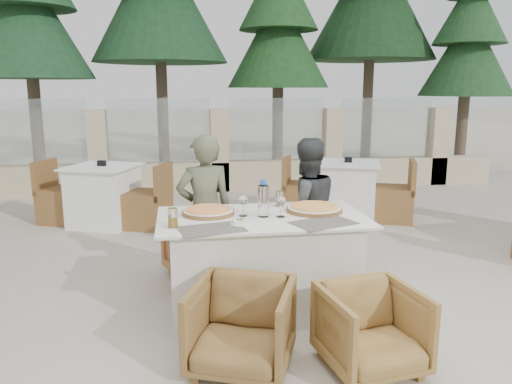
{
  "coord_description": "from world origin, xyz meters",
  "views": [
    {
      "loc": [
        -0.71,
        -3.69,
        1.74
      ],
      "look_at": [
        -0.08,
        0.28,
        0.9
      ],
      "focal_mm": 35.0,
      "sensor_mm": 36.0,
      "label": 1
    }
  ],
  "objects": [
    {
      "name": "ground",
      "position": [
        0.0,
        0.0,
        0.0
      ],
      "size": [
        80.0,
        80.0,
        0.0
      ],
      "primitive_type": "plane",
      "color": "#BCB2A0",
      "rests_on": "ground"
    },
    {
      "name": "sand_patch",
      "position": [
        0.0,
        14.0,
        0.01
      ],
      "size": [
        30.0,
        16.0,
        0.01
      ],
      "primitive_type": "cube",
      "color": "beige",
      "rests_on": "ground"
    },
    {
      "name": "perimeter_wall_far",
      "position": [
        0.0,
        4.8,
        0.8
      ],
      "size": [
        10.0,
        0.34,
        1.6
      ],
      "primitive_type": null,
      "color": "beige",
      "rests_on": "ground"
    },
    {
      "name": "pine_far_left",
      "position": [
        -3.5,
        7.0,
        2.75
      ],
      "size": [
        2.42,
        2.42,
        5.5
      ],
      "primitive_type": "cone",
      "color": "#1F4828",
      "rests_on": "ground"
    },
    {
      "name": "pine_mid_left",
      "position": [
        -1.0,
        7.5,
        3.25
      ],
      "size": [
        2.86,
        2.86,
        6.5
      ],
      "primitive_type": "cone",
      "color": "#1C4324",
      "rests_on": "ground"
    },
    {
      "name": "pine_centre",
      "position": [
        1.5,
        7.2,
        2.5
      ],
      "size": [
        2.2,
        2.2,
        5.0
      ],
      "primitive_type": "cone",
      "color": "#204C21",
      "rests_on": "ground"
    },
    {
      "name": "pine_mid_right",
      "position": [
        3.8,
        7.8,
        3.4
      ],
      "size": [
        2.99,
        2.99,
        6.8
      ],
      "primitive_type": "cone",
      "color": "#183A1B",
      "rests_on": "ground"
    },
    {
      "name": "pine_far_right",
      "position": [
        5.5,
        6.5,
        2.25
      ],
      "size": [
        1.98,
        1.98,
        4.5
      ],
      "primitive_type": "cone",
      "color": "#224C25",
      "rests_on": "ground"
    },
    {
      "name": "dining_table",
      "position": [
        -0.08,
        -0.02,
        0.39
      ],
      "size": [
        1.6,
        0.9,
        0.77
      ],
      "primitive_type": null,
      "color": "silver",
      "rests_on": "ground"
    },
    {
      "name": "placemat_near_left",
      "position": [
        -0.49,
        -0.32,
        0.77
      ],
      "size": [
        0.5,
        0.38,
        0.0
      ],
      "primitive_type": "cube",
      "rotation": [
        0.0,
        0.0,
        0.2
      ],
      "color": "#5E5A51",
      "rests_on": "dining_table"
    },
    {
      "name": "placemat_near_right",
      "position": [
        0.33,
        -0.29,
        0.77
      ],
      "size": [
        0.53,
        0.44,
        0.0
      ],
      "primitive_type": "cube",
      "rotation": [
        0.0,
        0.0,
        0.36
      ],
      "color": "#5D5850",
      "rests_on": "dining_table"
    },
    {
      "name": "pizza_left",
      "position": [
        -0.49,
        0.11,
        0.8
      ],
      "size": [
        0.44,
        0.44,
        0.05
      ],
      "primitive_type": "cylinder",
      "rotation": [
        0.0,
        0.0,
        -0.07
      ],
      "color": "#F65021",
      "rests_on": "dining_table"
    },
    {
      "name": "pizza_right",
      "position": [
        0.36,
        0.07,
        0.8
      ],
      "size": [
        0.55,
        0.55,
        0.06
      ],
      "primitive_type": "cylinder",
      "rotation": [
        0.0,
        0.0,
        0.27
      ],
      "color": "#CB621B",
      "rests_on": "dining_table"
    },
    {
      "name": "water_bottle",
      "position": [
        -0.07,
        -0.03,
        0.91
      ],
      "size": [
        0.1,
        0.1,
        0.29
      ],
      "primitive_type": "cylinder",
      "rotation": [
        0.0,
        0.0,
        -0.25
      ],
      "color": "#A7C3DB",
      "rests_on": "dining_table"
    },
    {
      "name": "wine_glass_centre",
      "position": [
        -0.22,
        0.01,
        0.86
      ],
      "size": [
        0.08,
        0.08,
        0.18
      ],
      "primitive_type": null,
      "rotation": [
        0.0,
        0.0,
        0.05
      ],
      "color": "silver",
      "rests_on": "dining_table"
    },
    {
      "name": "wine_glass_near",
      "position": [
        0.06,
        -0.07,
        0.86
      ],
      "size": [
        0.08,
        0.08,
        0.18
      ],
      "primitive_type": null,
      "rotation": [
        0.0,
        0.0,
        0.05
      ],
      "color": "white",
      "rests_on": "dining_table"
    },
    {
      "name": "beer_glass_left",
      "position": [
        -0.76,
        -0.23,
        0.84
      ],
      "size": [
        0.07,
        0.07,
        0.14
      ],
      "primitive_type": "cylinder",
      "rotation": [
        0.0,
        0.0,
        0.07
      ],
      "color": "#C78E1C",
      "rests_on": "dining_table"
    },
    {
      "name": "beer_glass_right",
      "position": [
        0.12,
        0.28,
        0.84
      ],
      "size": [
        0.07,
        0.07,
        0.13
      ],
      "primitive_type": "cylinder",
      "rotation": [
        0.0,
        0.0,
        0.16
      ],
      "color": "gold",
      "rests_on": "dining_table"
    },
    {
      "name": "olive_dish",
      "position": [
        -0.28,
        -0.23,
        0.79
      ],
      "size": [
        0.13,
        0.13,
        0.04
      ],
      "primitive_type": null,
      "rotation": [
        0.0,
        0.0,
        0.17
      ],
      "color": "white",
      "rests_on": "dining_table"
    },
    {
      "name": "armchair_far_left",
      "position": [
        -0.47,
        0.78,
        0.3
      ],
      "size": [
        0.87,
        0.88,
        0.61
      ],
      "primitive_type": "imported",
      "rotation": [
        0.0,
        0.0,
        3.57
      ],
      "color": "#9B6438",
      "rests_on": "ground"
    },
    {
      "name": "armchair_far_right",
      "position": [
        0.43,
        0.75,
        0.31
      ],
      "size": [
        0.87,
        0.88,
        0.62
      ],
      "primitive_type": "imported",
      "rotation": [
        0.0,
        0.0,
        3.53
      ],
      "color": "brown",
      "rests_on": "ground"
    },
    {
      "name": "armchair_near_left",
      "position": [
        -0.35,
        -0.85,
        0.28
      ],
      "size": [
        0.79,
        0.8,
        0.57
      ],
      "primitive_type": "imported",
      "rotation": [
        0.0,
        0.0,
        -0.37
      ],
      "color": "brown",
      "rests_on": "ground"
    },
    {
      "name": "armchair_near_right",
      "position": [
        0.45,
        -0.98,
        0.27
      ],
      "size": [
        0.66,
        0.67,
        0.54
      ],
      "primitive_type": "imported",
      "rotation": [
        0.0,
        0.0,
        0.15
      ],
      "color": "olive",
      "rests_on": "ground"
    },
    {
      "name": "diner_left",
      "position": [
        -0.49,
        0.56,
        0.68
      ],
      "size": [
        0.54,
        0.4,
        1.36
      ],
      "primitive_type": "imported",
      "rotation": [
        0.0,
        0.0,
        3.3
      ],
      "color": "#545940",
      "rests_on": "ground"
    },
    {
      "name": "diner_right",
      "position": [
        0.4,
        0.51,
        0.66
      ],
      "size": [
        0.72,
        0.61,
        1.32
      ],
      "primitive_type": "imported",
      "rotation": [
        0.0,
        0.0,
        3.32
      ],
      "color": "#353739",
      "rests_on": "ground"
    },
    {
      "name": "bg_table_a",
      "position": [
        -1.67,
        2.81,
        0.39
      ],
      "size": [
        1.83,
        1.36,
        0.77
      ],
      "primitive_type": null,
      "rotation": [
        0.0,
        0.0,
        -0.37
      ],
      "color": "white",
      "rests_on": "ground"
    },
    {
      "name": "bg_table_b",
      "position": [
        1.54,
        2.62,
        0.39
      ],
      "size": [
        1.82,
        1.35,
        0.77
      ],
      "primitive_type": null,
      "rotation": [
        0.0,
        0.0,
        -0.36
      ],
      "color": "white",
      "rests_on": "ground"
    }
  ]
}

